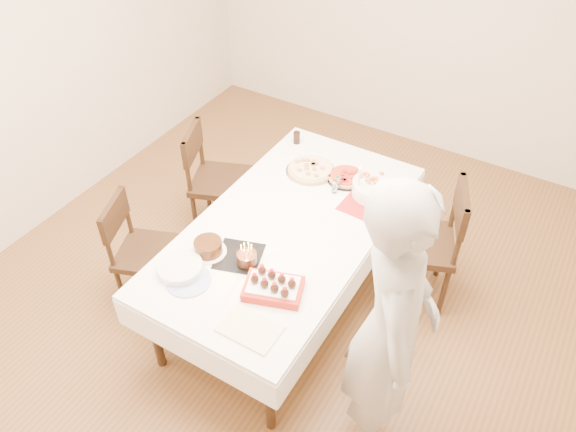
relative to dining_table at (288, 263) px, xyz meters
The scene contains 22 objects.
floor 0.38m from the dining_table, 158.86° to the left, with size 5.00×5.00×0.00m, color brown.
wall_back 2.70m from the dining_table, 90.90° to the left, with size 4.50×0.04×2.70m, color beige.
wall_left 2.49m from the dining_table, behind, with size 0.04×5.00×2.70m, color beige.
dining_table is the anchor object (origin of this frame).
chair_right_savory 0.95m from the dining_table, 35.33° to the left, with size 0.52×0.52×1.02m, color black, non-canonical shape.
chair_left_savory 1.00m from the dining_table, 154.43° to the left, with size 0.49×0.49×0.96m, color black, non-canonical shape.
chair_left_dessert 1.00m from the dining_table, 150.95° to the right, with size 0.46×0.46×0.90m, color black, non-canonical shape.
person 1.27m from the dining_table, 31.15° to the right, with size 0.69×0.45×1.89m, color #B6B2AC.
pizza_white 0.73m from the dining_table, 104.69° to the left, with size 0.38×0.38×0.04m, color beige.
pizza_pepperoni 0.77m from the dining_table, 80.15° to the left, with size 0.29×0.29×0.04m, color red.
red_placemat 0.65m from the dining_table, 52.66° to the left, with size 0.24×0.24×0.01m, color #B21E1E.
pasta_bowl 0.82m from the dining_table, 57.96° to the left, with size 0.33×0.33×0.11m, color white.
taper_candle 0.77m from the dining_table, 61.62° to the left, with size 0.06×0.06×0.28m, color white.
shaker_pair 0.64m from the dining_table, 77.05° to the left, with size 0.09×0.09×0.11m, color white, non-canonical shape.
cola_glass 1.07m from the dining_table, 116.85° to the left, with size 0.05×0.05×0.10m, color black.
layer_cake 0.71m from the dining_table, 121.66° to the right, with size 0.23×0.23×0.09m, color #371E0D.
cake_board 0.57m from the dining_table, 105.09° to the right, with size 0.28×0.28×0.01m, color black.
birthday_cake 0.63m from the dining_table, 94.43° to the right, with size 0.13×0.13×0.14m, color #361F0E.
strawberry_box 0.73m from the dining_table, 67.40° to the right, with size 0.34×0.23×0.08m, color #9F1C12, non-canonical shape.
box_lid 0.97m from the dining_table, 72.92° to the right, with size 0.34×0.22×0.03m, color beige.
plate_stack 0.88m from the dining_table, 116.33° to the right, with size 0.28×0.28×0.06m, color white.
china_plate 0.87m from the dining_table, 109.00° to the right, with size 0.27×0.27×0.01m, color white.
Camera 1 is at (1.47, -2.41, 3.29)m, focal length 35.00 mm.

